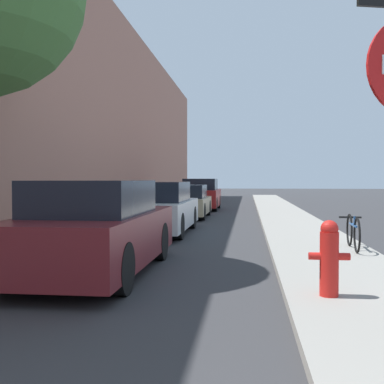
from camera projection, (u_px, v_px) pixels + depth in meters
ground_plane at (204, 223)px, 16.03m from camera, size 120.00×120.00×0.00m
sidewalk_left at (121, 221)px, 16.36m from camera, size 2.00×52.00×0.12m
sidewalk_right at (292, 222)px, 15.69m from camera, size 2.00×52.00×0.12m
building_facade_left at (82, 98)px, 16.41m from camera, size 0.70×52.00×8.60m
parked_car_maroon at (97, 229)px, 7.45m from camera, size 1.70×4.35×1.47m
parked_car_white at (158, 209)px, 13.05m from camera, size 1.77×4.45×1.42m
parked_car_champagne at (186, 202)px, 18.36m from camera, size 1.71×3.92×1.27m
parked_car_red at (201, 195)px, 23.08m from camera, size 1.74×3.94×1.51m
fire_hydrant at (329, 257)px, 5.55m from camera, size 0.47×0.22×0.89m
bicycle at (353, 232)px, 9.26m from camera, size 0.44×1.62×0.66m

